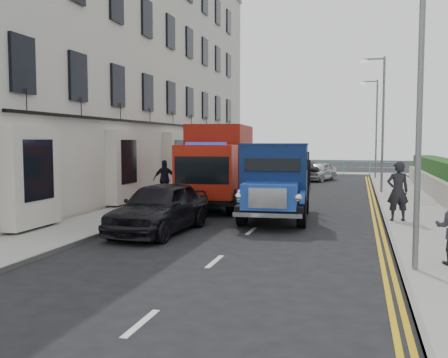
{
  "coord_description": "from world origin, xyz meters",
  "views": [
    {
      "loc": [
        3.14,
        -12.78,
        2.77
      ],
      "look_at": [
        -1.48,
        4.31,
        1.4
      ],
      "focal_mm": 40.0,
      "sensor_mm": 36.0,
      "label": 1
    }
  ],
  "objects_px": {
    "lamp_mid": "(381,116)",
    "pedestrian_east_near": "(398,191)",
    "lamp_near": "(414,79)",
    "bedford_lorry": "(274,187)",
    "parked_car_front": "(160,207)",
    "red_lorry": "(218,163)",
    "lamp_far": "(375,123)"
  },
  "relations": [
    {
      "from": "lamp_far",
      "to": "parked_car_front",
      "type": "relative_size",
      "value": 1.56
    },
    {
      "from": "lamp_near",
      "to": "bedford_lorry",
      "type": "bearing_deg",
      "value": 122.78
    },
    {
      "from": "lamp_near",
      "to": "parked_car_front",
      "type": "height_order",
      "value": "lamp_near"
    },
    {
      "from": "lamp_near",
      "to": "lamp_mid",
      "type": "relative_size",
      "value": 1.0
    },
    {
      "from": "lamp_mid",
      "to": "lamp_near",
      "type": "bearing_deg",
      "value": -90.0
    },
    {
      "from": "lamp_mid",
      "to": "parked_car_front",
      "type": "distance_m",
      "value": 14.97
    },
    {
      "from": "bedford_lorry",
      "to": "lamp_far",
      "type": "bearing_deg",
      "value": 75.43
    },
    {
      "from": "lamp_far",
      "to": "pedestrian_east_near",
      "type": "xyz_separation_m",
      "value": [
        0.22,
        -19.54,
        -2.89
      ]
    },
    {
      "from": "lamp_mid",
      "to": "parked_car_front",
      "type": "relative_size",
      "value": 1.56
    },
    {
      "from": "lamp_far",
      "to": "pedestrian_east_near",
      "type": "relative_size",
      "value": 3.55
    },
    {
      "from": "bedford_lorry",
      "to": "pedestrian_east_near",
      "type": "relative_size",
      "value": 2.89
    },
    {
      "from": "lamp_near",
      "to": "red_lorry",
      "type": "height_order",
      "value": "lamp_near"
    },
    {
      "from": "bedford_lorry",
      "to": "lamp_mid",
      "type": "bearing_deg",
      "value": 65.65
    },
    {
      "from": "parked_car_front",
      "to": "pedestrian_east_near",
      "type": "height_order",
      "value": "pedestrian_east_near"
    },
    {
      "from": "lamp_mid",
      "to": "red_lorry",
      "type": "distance_m",
      "value": 9.61
    },
    {
      "from": "lamp_near",
      "to": "red_lorry",
      "type": "distance_m",
      "value": 11.92
    },
    {
      "from": "lamp_mid",
      "to": "parked_car_front",
      "type": "xyz_separation_m",
      "value": [
        -6.78,
        -12.95,
        -3.23
      ]
    },
    {
      "from": "red_lorry",
      "to": "pedestrian_east_near",
      "type": "bearing_deg",
      "value": -29.54
    },
    {
      "from": "lamp_near",
      "to": "pedestrian_east_near",
      "type": "distance_m",
      "value": 7.08
    },
    {
      "from": "bedford_lorry",
      "to": "pedestrian_east_near",
      "type": "xyz_separation_m",
      "value": [
        3.99,
        0.61,
        -0.1
      ]
    },
    {
      "from": "lamp_far",
      "to": "parked_car_front",
      "type": "height_order",
      "value": "lamp_far"
    },
    {
      "from": "bedford_lorry",
      "to": "lamp_near",
      "type": "bearing_deg",
      "value": -61.18
    },
    {
      "from": "lamp_far",
      "to": "pedestrian_east_near",
      "type": "height_order",
      "value": "lamp_far"
    },
    {
      "from": "lamp_far",
      "to": "red_lorry",
      "type": "relative_size",
      "value": 1.04
    },
    {
      "from": "lamp_mid",
      "to": "pedestrian_east_near",
      "type": "height_order",
      "value": "lamp_mid"
    },
    {
      "from": "pedestrian_east_near",
      "to": "lamp_mid",
      "type": "bearing_deg",
      "value": -101.98
    },
    {
      "from": "lamp_mid",
      "to": "pedestrian_east_near",
      "type": "xyz_separation_m",
      "value": [
        0.22,
        -9.54,
        -2.89
      ]
    },
    {
      "from": "lamp_near",
      "to": "bedford_lorry",
      "type": "relative_size",
      "value": 1.23
    },
    {
      "from": "bedford_lorry",
      "to": "red_lorry",
      "type": "distance_m",
      "value": 4.81
    },
    {
      "from": "parked_car_front",
      "to": "pedestrian_east_near",
      "type": "distance_m",
      "value": 7.79
    },
    {
      "from": "lamp_far",
      "to": "lamp_near",
      "type": "bearing_deg",
      "value": -90.0
    },
    {
      "from": "pedestrian_east_near",
      "to": "lamp_near",
      "type": "bearing_deg",
      "value": 74.71
    }
  ]
}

